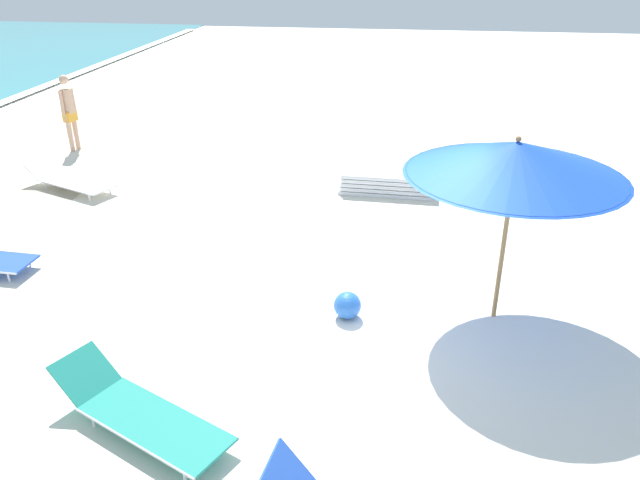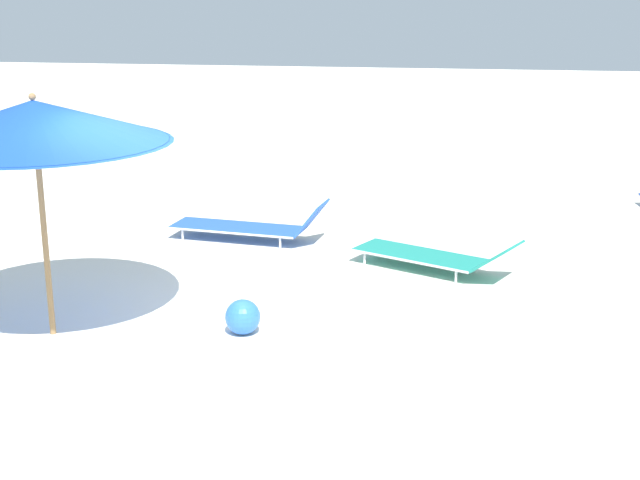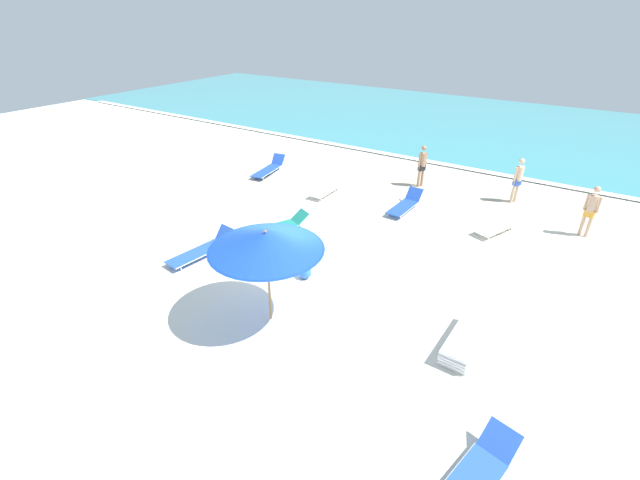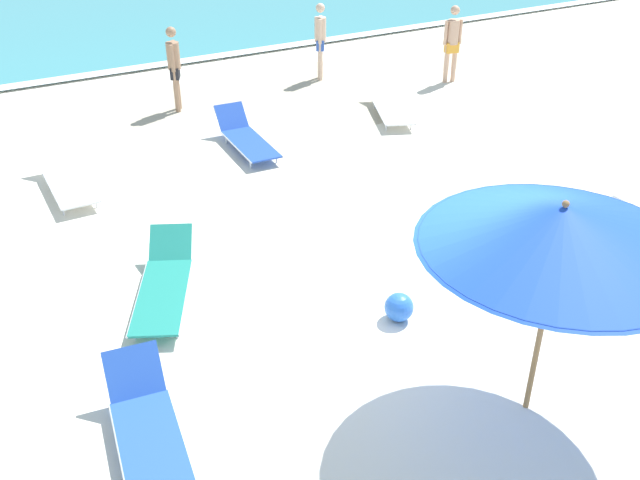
% 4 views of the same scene
% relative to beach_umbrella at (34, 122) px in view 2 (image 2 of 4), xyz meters
% --- Properties ---
extents(ground_plane, '(60.00, 60.00, 0.16)m').
position_rel_beach_umbrella_xyz_m(ground_plane, '(-0.44, 1.63, -2.26)').
color(ground_plane, silver).
extents(beach_umbrella, '(2.65, 2.65, 2.46)m').
position_rel_beach_umbrella_xyz_m(beach_umbrella, '(0.00, 0.00, 0.00)').
color(beach_umbrella, '#9E7547').
rests_on(beach_umbrella, ground_plane).
extents(sun_lounger_near_water_right, '(0.87, 2.26, 0.62)m').
position_rel_beach_umbrella_xyz_m(sun_lounger_near_water_right, '(-3.68, 1.22, -1.96)').
color(sun_lounger_near_water_right, blue).
rests_on(sun_lounger_near_water_right, ground_plane).
extents(sun_lounger_mid_beach_pair_a, '(1.45, 2.16, 0.52)m').
position_rel_beach_umbrella_xyz_m(sun_lounger_mid_beach_pair_a, '(-2.70, 3.80, -1.97)').
color(sun_lounger_mid_beach_pair_a, '#1E8475').
rests_on(sun_lounger_mid_beach_pair_a, ground_plane).
extents(beach_ball, '(0.37, 0.37, 0.37)m').
position_rel_beach_umbrella_xyz_m(beach_ball, '(-0.32, 1.93, -2.00)').
color(beach_ball, blue).
rests_on(beach_ball, ground_plane).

